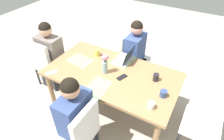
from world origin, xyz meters
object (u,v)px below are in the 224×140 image
object	(u,v)px
coffee_mug_near_left	(163,94)
coffee_mug_centre_left	(97,53)
person_near_left_far	(134,57)
person_head_right_left_near	(52,59)
coffee_mug_centre_right	(156,77)
phone_silver	(52,73)
chair_head_left_right_near	(204,116)
phone_black	(122,77)
chair_near_left_far	(132,56)
coffee_mug_near_right	(151,105)
chair_head_right_left_near	(47,62)
flower_vase	(105,62)
laptop_near_left_far	(125,58)
chair_far_left_mid	(79,131)
dining_table	(112,77)
person_far_left_mid	(77,123)

from	to	relation	value
coffee_mug_near_left	coffee_mug_centre_left	bearing A→B (deg)	-16.73
person_near_left_far	person_head_right_left_near	bearing A→B (deg)	31.60
coffee_mug_centre_right	phone_silver	world-z (taller)	coffee_mug_centre_right
chair_head_left_right_near	phone_black	size ratio (longest dim) A/B	6.00
coffee_mug_centre_right	coffee_mug_centre_left	bearing A→B (deg)	-6.76
person_near_left_far	phone_silver	size ratio (longest dim) A/B	7.97
chair_near_left_far	coffee_mug_near_right	bearing A→B (deg)	123.21
chair_head_right_left_near	chair_near_left_far	size ratio (longest dim) A/B	1.00
chair_near_left_far	flower_vase	xyz separation A→B (m)	(0.02, 0.86, 0.40)
chair_head_right_left_near	person_near_left_far	size ratio (longest dim) A/B	0.75
laptop_near_left_far	chair_head_right_left_near	bearing A→B (deg)	17.03
coffee_mug_centre_left	chair_far_left_mid	bearing A→B (deg)	112.39
person_head_right_left_near	laptop_near_left_far	world-z (taller)	person_head_right_left_near
chair_head_right_left_near	chair_near_left_far	xyz separation A→B (m)	(-1.18, -0.87, 0.00)
dining_table	person_far_left_mid	xyz separation A→B (m)	(0.02, 0.80, -0.12)
flower_vase	phone_black	size ratio (longest dim) A/B	1.96
coffee_mug_near_left	coffee_mug_centre_right	distance (m)	0.29
person_near_left_far	chair_head_left_right_near	xyz separation A→B (m)	(-1.25, 0.70, -0.03)
person_head_right_left_near	phone_black	size ratio (longest dim) A/B	7.97
laptop_near_left_far	coffee_mug_near_right	xyz separation A→B (m)	(-0.66, 0.67, -0.00)
chair_head_right_left_near	chair_near_left_far	bearing A→B (deg)	-143.60
person_head_right_left_near	person_near_left_far	size ratio (longest dim) A/B	1.00
dining_table	chair_head_right_left_near	xyz separation A→B (m)	(1.25, 0.04, -0.15)
dining_table	chair_far_left_mid	distance (m)	0.87
chair_far_left_mid	coffee_mug_centre_left	world-z (taller)	chair_far_left_mid
coffee_mug_centre_left	phone_black	xyz separation A→B (m)	(-0.58, 0.28, -0.05)
coffee_mug_near_left	coffee_mug_centre_left	distance (m)	1.21
person_far_left_mid	phone_black	xyz separation A→B (m)	(-0.19, -0.78, 0.20)
chair_near_left_far	flower_vase	world-z (taller)	flower_vase
person_far_left_mid	flower_vase	size ratio (longest dim) A/B	4.07
phone_black	laptop_near_left_far	bearing A→B (deg)	-139.64
dining_table	phone_silver	xyz separation A→B (m)	(0.72, 0.42, 0.08)
dining_table	person_far_left_mid	size ratio (longest dim) A/B	1.52
coffee_mug_near_left	coffee_mug_centre_right	size ratio (longest dim) A/B	0.83
person_near_left_far	coffee_mug_centre_right	distance (m)	0.87
person_near_left_far	coffee_mug_near_left	size ratio (longest dim) A/B	14.01
person_near_left_far	phone_black	distance (m)	0.82
person_far_left_mid	dining_table	bearing A→B (deg)	-91.76
chair_near_left_far	phone_black	bearing A→B (deg)	105.42
phone_black	flower_vase	bearing A→B (deg)	-65.32
coffee_mug_centre_left	coffee_mug_centre_right	bearing A→B (deg)	173.24
person_head_right_left_near	phone_silver	distance (m)	0.67
chair_far_left_mid	person_near_left_far	world-z (taller)	person_near_left_far
phone_black	chair_near_left_far	bearing A→B (deg)	-144.52
chair_far_left_mid	coffee_mug_centre_left	xyz separation A→B (m)	(0.46, -1.12, 0.27)
chair_near_left_far	person_near_left_far	xyz separation A→B (m)	(-0.07, 0.06, 0.03)
chair_near_left_far	phone_black	xyz separation A→B (m)	(-0.23, 0.84, 0.23)
person_near_left_far	chair_far_left_mid	bearing A→B (deg)	91.56
person_far_left_mid	phone_silver	world-z (taller)	person_far_left_mid
person_near_left_far	flower_vase	bearing A→B (deg)	83.39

